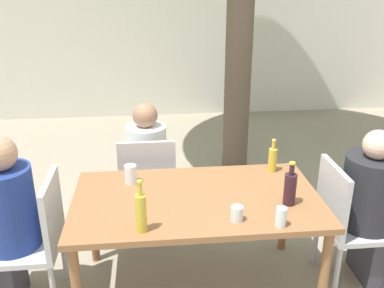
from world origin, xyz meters
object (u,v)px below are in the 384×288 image
(patio_chair_0, at_px, (37,235))
(person_seated_1, at_px, (378,215))
(person_seated_2, at_px, (148,170))
(oil_cruet_2, at_px, (273,159))
(dining_table_front, at_px, (197,207))
(drinking_glass_0, at_px, (281,217))
(oil_cruet_0, at_px, (141,212))
(drinking_glass_2, at_px, (131,174))
(patio_chair_2, at_px, (148,182))
(drinking_glass_1, at_px, (237,213))
(patio_chair_1, at_px, (345,218))
(wine_bottle_1, at_px, (290,188))

(patio_chair_0, bearing_deg, person_seated_1, 90.00)
(person_seated_2, relative_size, oil_cruet_2, 4.53)
(dining_table_front, distance_m, drinking_glass_0, 0.59)
(oil_cruet_0, height_order, oil_cruet_2, oil_cruet_0)
(drinking_glass_2, bearing_deg, patio_chair_0, -157.15)
(patio_chair_2, relative_size, oil_cruet_2, 3.63)
(patio_chair_0, distance_m, drinking_glass_1, 1.29)
(drinking_glass_0, bearing_deg, patio_chair_1, 32.81)
(person_seated_1, distance_m, oil_cruet_2, 0.81)
(drinking_glass_1, xyz_separation_m, drinking_glass_2, (-0.63, 0.55, 0.02))
(dining_table_front, relative_size, patio_chair_0, 1.78)
(person_seated_2, xyz_separation_m, drinking_glass_0, (0.76, -1.31, 0.29))
(patio_chair_0, xyz_separation_m, drinking_glass_0, (1.47, -0.38, 0.28))
(patio_chair_1, bearing_deg, patio_chair_0, 90.00)
(wine_bottle_1, bearing_deg, person_seated_2, 129.50)
(dining_table_front, distance_m, oil_cruet_2, 0.70)
(drinking_glass_1, relative_size, drinking_glass_2, 0.70)
(patio_chair_1, distance_m, drinking_glass_2, 1.50)
(dining_table_front, distance_m, patio_chair_2, 0.77)
(patio_chair_0, distance_m, person_seated_1, 2.29)
(person_seated_1, bearing_deg, patio_chair_1, 90.00)
(person_seated_1, bearing_deg, oil_cruet_2, 63.58)
(person_seated_1, height_order, drinking_glass_0, person_seated_1)
(drinking_glass_1, bearing_deg, patio_chair_1, 19.79)
(patio_chair_2, bearing_deg, patio_chair_0, 44.02)
(person_seated_1, bearing_deg, dining_table_front, 90.00)
(wine_bottle_1, relative_size, drinking_glass_0, 2.45)
(dining_table_front, xyz_separation_m, oil_cruet_2, (0.59, 0.33, 0.17))
(patio_chair_2, distance_m, drinking_glass_1, 1.14)
(person_seated_2, relative_size, drinking_glass_0, 9.59)
(person_seated_2, xyz_separation_m, drinking_glass_1, (0.52, -1.22, 0.28))
(wine_bottle_1, bearing_deg, person_seated_1, 11.52)
(person_seated_2, distance_m, wine_bottle_1, 1.43)
(dining_table_front, height_order, person_seated_1, person_seated_1)
(wine_bottle_1, bearing_deg, patio_chair_1, 17.03)
(patio_chair_2, bearing_deg, oil_cruet_2, 158.83)
(dining_table_front, height_order, patio_chair_0, patio_chair_0)
(person_seated_1, relative_size, oil_cruet_2, 4.62)
(drinking_glass_0, xyz_separation_m, drinking_glass_2, (-0.87, 0.63, 0.01))
(oil_cruet_0, xyz_separation_m, drinking_glass_1, (0.55, 0.05, -0.08))
(patio_chair_2, height_order, person_seated_1, person_seated_1)
(wine_bottle_1, bearing_deg, oil_cruet_0, -167.16)
(person_seated_1, distance_m, person_seated_2, 1.83)
(person_seated_2, distance_m, drinking_glass_0, 1.54)
(dining_table_front, distance_m, patio_chair_0, 1.04)
(person_seated_1, height_order, drinking_glass_2, person_seated_1)
(wine_bottle_1, height_order, drinking_glass_2, wine_bottle_1)
(patio_chair_1, xyz_separation_m, oil_cruet_2, (-0.44, 0.33, 0.31))
(patio_chair_2, xyz_separation_m, oil_cruet_0, (-0.03, -1.04, 0.34))
(oil_cruet_2, bearing_deg, oil_cruet_0, -143.90)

